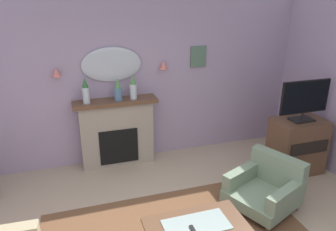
# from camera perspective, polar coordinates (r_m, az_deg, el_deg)

# --- Properties ---
(wall_back) EXTENTS (6.87, 0.10, 2.79)m
(wall_back) POSITION_cam_1_polar(r_m,az_deg,el_deg) (5.52, -6.03, 6.12)
(wall_back) COLOR #9E8CA8
(wall_back) RESTS_ON ground
(fireplace) EXTENTS (1.36, 0.36, 1.16)m
(fireplace) POSITION_cam_1_polar(r_m,az_deg,el_deg) (5.53, -8.96, -3.08)
(fireplace) COLOR gray
(fireplace) RESTS_ON ground
(mantel_vase_centre) EXTENTS (0.11, 0.11, 0.42)m
(mantel_vase_centre) POSITION_cam_1_polar(r_m,az_deg,el_deg) (5.19, -14.31, 4.23)
(mantel_vase_centre) COLOR silver
(mantel_vase_centre) RESTS_ON fireplace
(mantel_vase_right) EXTENTS (0.13, 0.13, 0.36)m
(mantel_vase_right) POSITION_cam_1_polar(r_m,az_deg,el_deg) (5.25, -8.83, 4.34)
(mantel_vase_right) COLOR #4C7093
(mantel_vase_right) RESTS_ON fireplace
(mantel_vase_left) EXTENTS (0.11, 0.11, 0.41)m
(mantel_vase_left) POSITION_cam_1_polar(r_m,az_deg,el_deg) (5.28, -6.16, 4.94)
(mantel_vase_left) COLOR silver
(mantel_vase_left) RESTS_ON fireplace
(wall_mirror) EXTENTS (0.96, 0.06, 0.56)m
(wall_mirror) POSITION_cam_1_polar(r_m,az_deg,el_deg) (5.31, -9.90, 8.83)
(wall_mirror) COLOR #B2BCC6
(wall_sconce_left) EXTENTS (0.14, 0.14, 0.14)m
(wall_sconce_left) POSITION_cam_1_polar(r_m,az_deg,el_deg) (5.23, -19.09, 7.25)
(wall_sconce_left) COLOR #D17066
(wall_sconce_right) EXTENTS (0.14, 0.14, 0.14)m
(wall_sconce_right) POSITION_cam_1_polar(r_m,az_deg,el_deg) (5.45, -0.83, 8.91)
(wall_sconce_right) COLOR #D17066
(framed_picture) EXTENTS (0.28, 0.03, 0.36)m
(framed_picture) POSITION_cam_1_polar(r_m,az_deg,el_deg) (5.71, 5.35, 10.29)
(framed_picture) COLOR #4C6B56
(coffee_table) EXTENTS (1.10, 0.60, 0.45)m
(coffee_table) POSITION_cam_1_polar(r_m,az_deg,el_deg) (3.74, 4.99, -19.27)
(coffee_table) COLOR brown
(coffee_table) RESTS_ON ground
(tv_remote) EXTENTS (0.04, 0.16, 0.02)m
(tv_remote) POSITION_cam_1_polar(r_m,az_deg,el_deg) (3.61, 4.50, -19.57)
(tv_remote) COLOR black
(tv_remote) RESTS_ON coffee_table
(armchair_in_corner) EXTENTS (1.07, 1.06, 0.71)m
(armchair_in_corner) POSITION_cam_1_polar(r_m,az_deg,el_deg) (4.73, 16.95, -11.90)
(armchair_in_corner) COLOR gray
(armchair_in_corner) RESTS_ON ground
(tv_cabinet) EXTENTS (0.80, 0.57, 0.90)m
(tv_cabinet) POSITION_cam_1_polar(r_m,az_deg,el_deg) (5.71, 21.71, -4.93)
(tv_cabinet) COLOR brown
(tv_cabinet) RESTS_ON ground
(tv_flatscreen) EXTENTS (0.84, 0.24, 0.65)m
(tv_flatscreen) POSITION_cam_1_polar(r_m,az_deg,el_deg) (5.41, 22.96, 2.60)
(tv_flatscreen) COLOR black
(tv_flatscreen) RESTS_ON tv_cabinet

